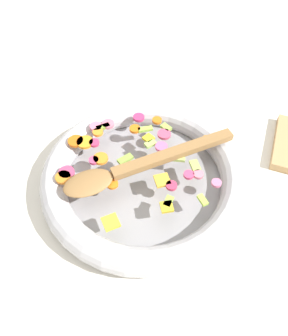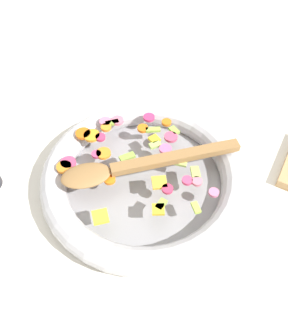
% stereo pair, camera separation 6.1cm
% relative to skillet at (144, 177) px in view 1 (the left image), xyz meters
% --- Properties ---
extents(ground_plane, '(4.00, 4.00, 0.00)m').
position_rel_skillet_xyz_m(ground_plane, '(0.00, 0.00, -0.02)').
color(ground_plane, silver).
extents(skillet, '(0.40, 0.40, 0.05)m').
position_rel_skillet_xyz_m(skillet, '(0.00, 0.00, 0.00)').
color(skillet, gray).
rests_on(skillet, ground_plane).
extents(chopped_vegetables, '(0.31, 0.29, 0.01)m').
position_rel_skillet_xyz_m(chopped_vegetables, '(-0.04, 0.02, 0.03)').
color(chopped_vegetables, orange).
rests_on(chopped_vegetables, skillet).
extents(wooden_spoon, '(0.27, 0.26, 0.01)m').
position_rel_skillet_xyz_m(wooden_spoon, '(-0.01, -0.01, 0.04)').
color(wooden_spoon, olive).
rests_on(wooden_spoon, chopped_vegetables).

